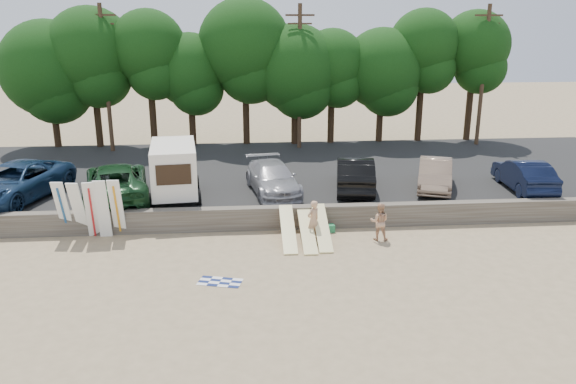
% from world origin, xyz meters
% --- Properties ---
extents(ground, '(120.00, 120.00, 0.00)m').
position_xyz_m(ground, '(0.00, 0.00, 0.00)').
color(ground, tan).
rests_on(ground, ground).
extents(seawall, '(44.00, 0.50, 1.00)m').
position_xyz_m(seawall, '(0.00, 3.00, 0.50)').
color(seawall, '#6B6356').
rests_on(seawall, ground).
extents(parking_lot, '(44.00, 14.50, 0.70)m').
position_xyz_m(parking_lot, '(0.00, 10.50, 0.35)').
color(parking_lot, '#282828').
rests_on(parking_lot, ground).
extents(treeline, '(33.20, 6.26, 9.47)m').
position_xyz_m(treeline, '(-1.72, 17.50, 6.33)').
color(treeline, '#382616').
rests_on(treeline, parking_lot).
extents(utility_poles, '(25.80, 0.26, 9.00)m').
position_xyz_m(utility_poles, '(2.00, 16.00, 5.43)').
color(utility_poles, '#473321').
rests_on(utility_poles, parking_lot).
extents(box_trailer, '(2.63, 4.19, 2.54)m').
position_xyz_m(box_trailer, '(-4.92, 5.67, 2.12)').
color(box_trailer, white).
rests_on(box_trailer, parking_lot).
extents(car_0, '(4.51, 6.70, 1.71)m').
position_xyz_m(car_0, '(-12.20, 5.89, 1.55)').
color(car_0, '#152C4C').
rests_on(car_0, parking_lot).
extents(car_1, '(3.90, 6.41, 1.66)m').
position_xyz_m(car_1, '(-7.62, 5.76, 1.53)').
color(car_1, '#14391B').
rests_on(car_1, parking_lot).
extents(car_2, '(2.82, 5.25, 1.45)m').
position_xyz_m(car_2, '(-0.30, 6.05, 1.42)').
color(car_2, '#97969B').
rests_on(car_2, parking_lot).
extents(car_3, '(2.54, 5.23, 1.65)m').
position_xyz_m(car_3, '(3.73, 6.14, 1.53)').
color(car_3, black).
rests_on(car_3, parking_lot).
extents(car_4, '(2.91, 4.69, 1.46)m').
position_xyz_m(car_4, '(7.71, 6.05, 1.43)').
color(car_4, '#8F725B').
rests_on(car_4, parking_lot).
extents(car_5, '(1.92, 4.71, 1.52)m').
position_xyz_m(car_5, '(12.00, 5.52, 1.46)').
color(car_5, black).
rests_on(car_5, parking_lot).
extents(surfboard_upright_0, '(0.56, 0.81, 2.52)m').
position_xyz_m(surfboard_upright_0, '(-9.15, 2.64, 1.26)').
color(surfboard_upright_0, white).
rests_on(surfboard_upright_0, ground).
extents(surfboard_upright_1, '(0.62, 0.91, 2.50)m').
position_xyz_m(surfboard_upright_1, '(-8.51, 2.56, 1.25)').
color(surfboard_upright_1, white).
rests_on(surfboard_upright_1, ground).
extents(surfboard_upright_2, '(0.60, 0.80, 2.52)m').
position_xyz_m(surfboard_upright_2, '(-7.95, 2.46, 1.26)').
color(surfboard_upright_2, white).
rests_on(surfboard_upright_2, ground).
extents(surfboard_upright_3, '(0.51, 0.55, 2.57)m').
position_xyz_m(surfboard_upright_3, '(-7.50, 2.42, 1.28)').
color(surfboard_upright_3, white).
rests_on(surfboard_upright_3, ground).
extents(surfboard_upright_4, '(0.53, 0.65, 2.55)m').
position_xyz_m(surfboard_upright_4, '(-6.95, 2.57, 1.28)').
color(surfboard_upright_4, white).
rests_on(surfboard_upright_4, ground).
extents(surfboard_low_0, '(0.56, 2.83, 1.12)m').
position_xyz_m(surfboard_low_0, '(0.06, 1.44, 0.56)').
color(surfboard_low_0, '#F4E69A').
rests_on(surfboard_low_0, ground).
extents(surfboard_low_1, '(0.56, 2.89, 0.95)m').
position_xyz_m(surfboard_low_1, '(0.83, 1.36, 0.48)').
color(surfboard_low_1, '#F4E69A').
rests_on(surfboard_low_1, ground).
extents(surfboard_low_2, '(0.56, 2.83, 1.13)m').
position_xyz_m(surfboard_low_2, '(1.46, 1.47, 0.57)').
color(surfboard_low_2, '#F4E69A').
rests_on(surfboard_low_2, ground).
extents(beachgoer_a, '(0.73, 0.68, 1.67)m').
position_xyz_m(beachgoer_a, '(1.12, 1.63, 0.84)').
color(beachgoer_a, tan).
rests_on(beachgoer_a, ground).
extents(beachgoer_b, '(0.88, 0.76, 1.58)m').
position_xyz_m(beachgoer_b, '(3.82, 1.35, 0.79)').
color(beachgoer_b, tan).
rests_on(beachgoer_b, ground).
extents(cooler, '(0.42, 0.36, 0.32)m').
position_xyz_m(cooler, '(1.94, 2.40, 0.16)').
color(cooler, '#279255').
rests_on(cooler, ground).
extents(gear_bag, '(0.36, 0.32, 0.22)m').
position_xyz_m(gear_bag, '(1.07, 2.37, 0.11)').
color(gear_bag, '#C85117').
rests_on(gear_bag, ground).
extents(beach_towel, '(1.84, 1.84, 0.00)m').
position_xyz_m(beach_towel, '(-2.61, -2.08, 0.01)').
color(beach_towel, white).
rests_on(beach_towel, ground).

